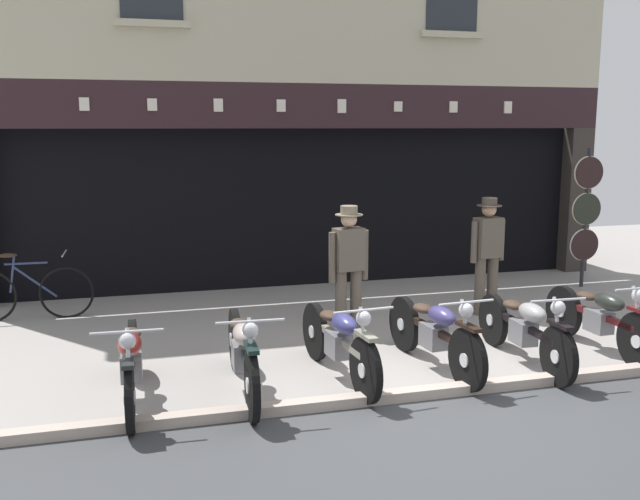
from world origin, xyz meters
TOP-DOWN VIEW (x-y plane):
  - ground at (0.00, -0.98)m, footprint 22.49×22.00m
  - shop_facade at (-0.00, 7.00)m, footprint 10.79×4.42m
  - motorcycle_far_left at (-2.94, 0.73)m, footprint 0.62×2.05m
  - motorcycle_left at (-1.87, 0.69)m, footprint 0.62×2.12m
  - motorcycle_center_left at (-0.83, 0.80)m, footprint 0.62×2.05m
  - motorcycle_center at (0.26, 0.81)m, footprint 0.62×2.05m
  - motorcycle_center_right at (1.30, 0.70)m, footprint 0.62×2.07m
  - motorcycle_right at (2.39, 0.85)m, footprint 0.62×1.99m
  - salesman_left at (-0.19, 2.48)m, footprint 0.55×0.35m
  - shopkeeper_center at (1.96, 2.79)m, footprint 0.55×0.34m
  - tyre_sign_pole at (4.36, 3.91)m, footprint 0.54×0.06m
  - advert_board_near at (-2.06, 5.40)m, footprint 0.80×0.03m
  - advert_board_far at (-3.21, 5.40)m, footprint 0.78×0.03m
  - leaning_bicycle at (-4.26, 4.21)m, footprint 1.74×0.50m

SIDE VIEW (x-z plane):
  - ground at x=0.00m, z-range -0.13..0.05m
  - leaning_bicycle at x=-4.26m, z-range -0.09..0.86m
  - motorcycle_far_left at x=-2.94m, z-range -0.04..0.87m
  - motorcycle_center_right at x=1.30m, z-range -0.04..0.88m
  - motorcycle_right at x=2.39m, z-range -0.03..0.88m
  - motorcycle_center at x=0.26m, z-range -0.03..0.89m
  - motorcycle_center_left at x=-0.83m, z-range -0.04..0.89m
  - motorcycle_left at x=-1.87m, z-range -0.03..0.90m
  - salesman_left at x=-0.19m, z-range 0.09..1.73m
  - shopkeeper_center at x=1.96m, z-range 0.09..1.75m
  - tyre_sign_pole at x=4.36m, z-range 0.13..2.42m
  - advert_board_near at x=-2.06m, z-range 1.05..2.12m
  - advert_board_far at x=-3.21m, z-range 1.16..2.18m
  - shop_facade at x=0.00m, z-range -1.50..4.99m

